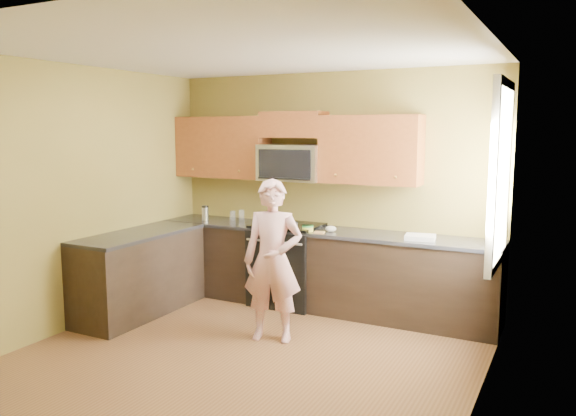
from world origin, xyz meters
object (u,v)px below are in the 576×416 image
Objects in this scene: microwave at (292,181)px; travel_mug at (205,220)px; woman at (273,261)px; frying_pan at (288,227)px; stove at (287,264)px; butter_tub at (308,231)px.

microwave is 4.21× the size of travel_mug.
woman is at bearing -71.59° from microwave.
travel_mug is (-1.22, 0.12, -0.03)m from frying_pan.
frying_pan is (0.08, -0.28, -0.50)m from microwave.
stove is at bearing -90.00° from microwave.
microwave is 0.70m from butter_tub.
stove is 0.59m from butter_tub.
butter_tub is 1.49m from travel_mug.
stove is at bearing 1.94° from travel_mug.
microwave reaches higher than frying_pan.
butter_tub is at bearing -5.22° from travel_mug.
microwave reaches higher than butter_tub.
frying_pan reaches higher than butter_tub.
stove is 1.22m from travel_mug.
stove is 0.60× the size of woman.
butter_tub is at bearing -41.01° from microwave.
butter_tub is at bearing 79.41° from woman.
travel_mug is (-1.14, -0.04, 0.45)m from stove.
frying_pan is 2.33× the size of travel_mug.
travel_mug reaches higher than frying_pan.
frying_pan is (0.08, -0.16, 0.47)m from stove.
microwave is 1.26m from travel_mug.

